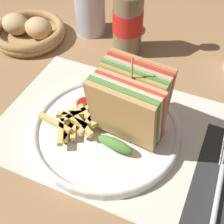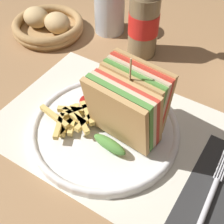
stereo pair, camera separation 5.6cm
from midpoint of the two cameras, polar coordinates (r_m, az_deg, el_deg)
The scene contains 10 objects.
ground_plane at distance 0.57m, azimuth 0.42°, elevation -5.36°, with size 4.00×4.00×0.00m, color #9E754C.
placemat at distance 0.58m, azimuth 2.12°, elevation -3.01°, with size 0.41×0.30×0.00m.
plate_main at distance 0.57m, azimuth 1.73°, elevation -3.45°, with size 0.27×0.27×0.02m.
club_sandwich at distance 0.52m, azimuth 6.03°, elevation 0.89°, with size 0.13×0.12×0.16m.
fries_pile at distance 0.56m, azimuth -4.47°, elevation -1.29°, with size 0.11×0.11×0.02m.
ketchup_blob at distance 0.59m, azimuth -1.29°, elevation 1.71°, with size 0.04×0.04×0.02m.
fork at distance 0.53m, azimuth 20.55°, elevation -14.65°, with size 0.02×0.18×0.01m.
coke_bottle_near at distance 0.71m, azimuth 8.27°, elevation 17.13°, with size 0.07×0.07×0.23m.
glass_far at distance 0.81m, azimuth 1.59°, elevation 17.53°, with size 0.08×0.08×0.11m.
bread_basket at distance 0.83m, azimuth -9.71°, elevation 15.28°, with size 0.18×0.18×0.06m.
Camera 2 is at (0.21, -0.28, 0.45)m, focal length 50.00 mm.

